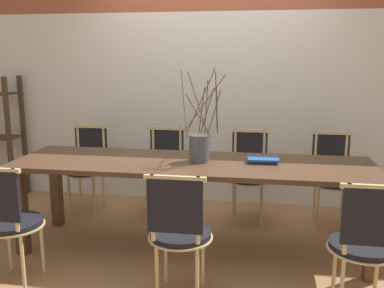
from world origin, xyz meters
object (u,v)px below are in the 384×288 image
vase_centerpiece (200,146)px  book_stack (262,160)px  dining_table (192,173)px  chair_far_center (249,172)px  chair_near_center (365,242)px

vase_centerpiece → book_stack: size_ratio=2.87×
book_stack → dining_table: bearing=-171.5°
chair_far_center → vase_centerpiece: size_ratio=1.18×
vase_centerpiece → dining_table: bearing=-167.7°
chair_far_center → book_stack: 0.76m
dining_table → chair_far_center: bearing=59.8°
vase_centerpiece → chair_near_center: bearing=-34.3°
chair_far_center → vase_centerpiece: 0.94m
dining_table → book_stack: bearing=8.5°
dining_table → book_stack: book_stack is taller
chair_far_center → vase_centerpiece: vase_centerpiece is taller
vase_centerpiece → book_stack: (0.51, 0.07, -0.11)m
chair_near_center → chair_far_center: bearing=116.4°
chair_near_center → chair_far_center: size_ratio=1.00×
dining_table → chair_near_center: 1.45m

